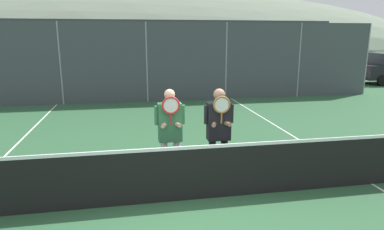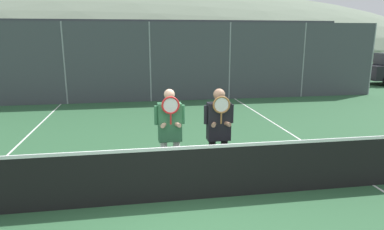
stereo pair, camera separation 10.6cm
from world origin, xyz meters
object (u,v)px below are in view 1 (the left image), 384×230
at_px(player_leftmost, 170,131).
at_px(car_left_of_center, 141,73).
at_px(car_far_left, 33,76).
at_px(car_right_of_center, 317,69).
at_px(player_center_left, 219,129).
at_px(car_center, 234,71).

bearing_deg(player_leftmost, car_left_of_center, 90.27).
bearing_deg(car_far_left, player_leftmost, -65.78).
distance_m(player_leftmost, car_right_of_center, 15.21).
xyz_separation_m(player_center_left, car_right_of_center, (8.84, 11.77, -0.17)).
xyz_separation_m(car_far_left, car_left_of_center, (5.24, 0.25, 0.00)).
relative_size(car_left_of_center, car_center, 1.08).
distance_m(car_far_left, car_center, 10.20).
distance_m(car_left_of_center, car_right_of_center, 9.80).
bearing_deg(player_center_left, player_leftmost, 174.39).
bearing_deg(player_center_left, car_left_of_center, 94.48).
height_order(player_leftmost, car_right_of_center, player_leftmost).
bearing_deg(player_center_left, car_right_of_center, 53.10).
relative_size(player_center_left, car_far_left, 0.40).
bearing_deg(car_center, player_center_left, -108.63).
bearing_deg(car_far_left, car_right_of_center, -0.31).
distance_m(car_left_of_center, car_center, 4.97).
height_order(car_left_of_center, car_right_of_center, car_right_of_center).
bearing_deg(player_leftmost, player_center_left, -5.61).
xyz_separation_m(car_left_of_center, car_center, (4.97, -0.19, 0.03)).
bearing_deg(car_left_of_center, car_right_of_center, -1.94).
xyz_separation_m(player_leftmost, car_left_of_center, (-0.06, 12.02, -0.21)).
xyz_separation_m(player_center_left, car_center, (4.02, 11.92, -0.20)).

